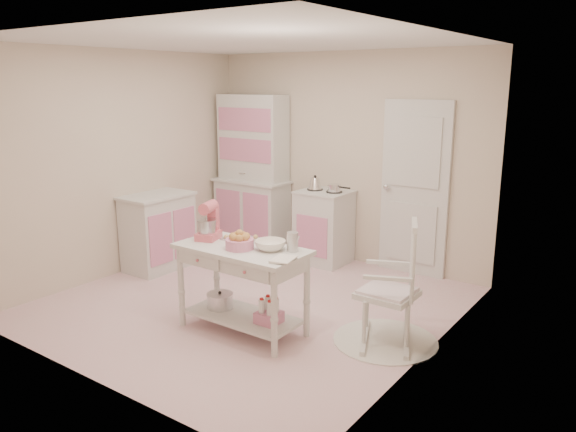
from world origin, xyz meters
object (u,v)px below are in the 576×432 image
Objects in this scene: rocking_chair at (388,282)px; stand_mixer at (208,221)px; stove at (324,227)px; base_cabinet at (158,232)px; work_table at (243,289)px; bread_basket at (240,244)px; hutch at (252,172)px.

rocking_chair is 3.24× the size of stand_mixer.
stove is 2.04m from base_cabinet.
work_table is at bearing -21.73° from stand_mixer.
stand_mixer is 1.36× the size of bread_basket.
stand_mixer is at bearing 177.27° from work_table.
base_cabinet is at bearing 157.51° from bread_basket.
hutch is at bearing 77.69° from base_cabinet.
bread_basket is (1.70, -2.26, -0.19)m from hutch.
hutch reaches higher than base_cabinet.
stove is 2.21m from work_table.
stand_mixer is (1.26, -2.19, -0.07)m from hutch.
stove is at bearing -2.39° from hutch.
stove is at bearing 102.54° from work_table.
base_cabinet is 0.77× the size of work_table.
hutch reaches higher than stove.
stand_mixer reaches higher than bread_basket.
base_cabinet is at bearing -137.71° from stove.
rocking_chair is at bearing -30.11° from hutch.
stand_mixer reaches higher than rocking_chair.
base_cabinet is (-0.31, -1.42, -0.58)m from hutch.
rocking_chair is 1.33m from bread_basket.
hutch reaches higher than stand_mixer.
stand_mixer is at bearing -88.40° from stove.
work_table is at bearing -21.46° from base_cabinet.
stand_mixer is at bearing 174.68° from rocking_chair.
hutch is 1.89× the size of rocking_chair.
work_table is at bearing -178.49° from rocking_chair.
bread_basket is at bearing -77.24° from stove.
base_cabinet is 3.17m from rocking_chair.
hutch is 1.57m from base_cabinet.
base_cabinet is 2.71× the size of stand_mixer.
stove is 0.84× the size of rocking_chair.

